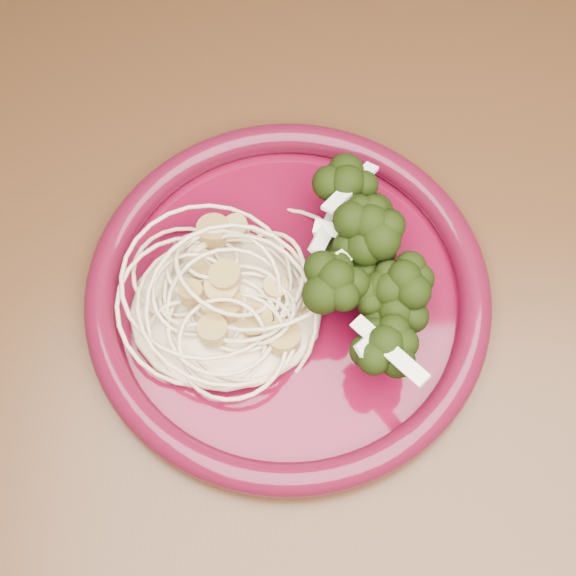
% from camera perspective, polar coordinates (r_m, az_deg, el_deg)
% --- Properties ---
extents(dining_table, '(1.20, 0.80, 0.75)m').
position_cam_1_polar(dining_table, '(0.68, 10.24, -6.19)').
color(dining_table, '#472814').
rests_on(dining_table, ground).
extents(dinner_plate, '(0.36, 0.36, 0.02)m').
position_cam_1_polar(dinner_plate, '(0.58, 0.00, -0.39)').
color(dinner_plate, '#520619').
rests_on(dinner_plate, dining_table).
extents(spaghetti_pile, '(0.17, 0.15, 0.03)m').
position_cam_1_polar(spaghetti_pile, '(0.56, -4.50, -1.24)').
color(spaghetti_pile, beige).
rests_on(spaghetti_pile, dinner_plate).
extents(scallop_cluster, '(0.14, 0.14, 0.04)m').
position_cam_1_polar(scallop_cluster, '(0.53, -4.77, 0.31)').
color(scallop_cluster, '#AF8F48').
rests_on(scallop_cluster, spaghetti_pile).
extents(broccoli_pile, '(0.12, 0.16, 0.05)m').
position_cam_1_polar(broccoli_pile, '(0.57, 5.45, 2.10)').
color(broccoli_pile, black).
rests_on(broccoli_pile, dinner_plate).
extents(onion_garnish, '(0.09, 0.11, 0.05)m').
position_cam_1_polar(onion_garnish, '(0.54, 5.74, 3.63)').
color(onion_garnish, silver).
rests_on(onion_garnish, broccoli_pile).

